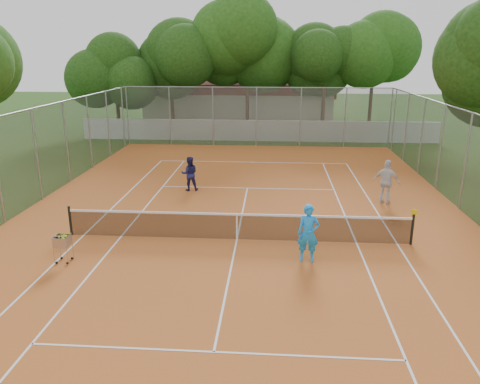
# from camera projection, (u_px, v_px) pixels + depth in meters

# --- Properties ---
(ground) EXTENTS (120.00, 120.00, 0.00)m
(ground) POSITION_uv_depth(u_px,v_px,m) (237.00, 240.00, 16.32)
(ground) COLOR #1C3A10
(ground) RESTS_ON ground
(court_pad) EXTENTS (18.00, 34.00, 0.02)m
(court_pad) POSITION_uv_depth(u_px,v_px,m) (237.00, 240.00, 16.32)
(court_pad) COLOR #B95D23
(court_pad) RESTS_ON ground
(court_lines) EXTENTS (10.98, 23.78, 0.01)m
(court_lines) POSITION_uv_depth(u_px,v_px,m) (237.00, 239.00, 16.31)
(court_lines) COLOR white
(court_lines) RESTS_ON court_pad
(tennis_net) EXTENTS (11.88, 0.10, 0.98)m
(tennis_net) POSITION_uv_depth(u_px,v_px,m) (237.00, 226.00, 16.17)
(tennis_net) COLOR black
(tennis_net) RESTS_ON court_pad
(perimeter_fence) EXTENTS (18.00, 34.00, 4.00)m
(perimeter_fence) POSITION_uv_depth(u_px,v_px,m) (237.00, 185.00, 15.74)
(perimeter_fence) COLOR slate
(perimeter_fence) RESTS_ON ground
(boundary_wall) EXTENTS (26.00, 0.30, 1.50)m
(boundary_wall) POSITION_uv_depth(u_px,v_px,m) (257.00, 131.00, 34.25)
(boundary_wall) COLOR silver
(boundary_wall) RESTS_ON ground
(clubhouse) EXTENTS (16.40, 9.00, 4.40)m
(clubhouse) POSITION_uv_depth(u_px,v_px,m) (240.00, 97.00, 43.52)
(clubhouse) COLOR beige
(clubhouse) RESTS_ON ground
(tropical_trees) EXTENTS (29.00, 19.00, 10.00)m
(tropical_trees) POSITION_uv_depth(u_px,v_px,m) (259.00, 69.00, 35.88)
(tropical_trees) COLOR #14360D
(tropical_trees) RESTS_ON ground
(player_near) EXTENTS (0.71, 0.51, 1.84)m
(player_near) POSITION_uv_depth(u_px,v_px,m) (308.00, 233.00, 14.40)
(player_near) COLOR #1C91EE
(player_near) RESTS_ON court_pad
(player_far_left) EXTENTS (0.90, 0.76, 1.61)m
(player_far_left) POSITION_uv_depth(u_px,v_px,m) (190.00, 174.00, 21.87)
(player_far_left) COLOR navy
(player_far_left) RESTS_ON court_pad
(player_far_right) EXTENTS (1.21, 0.89, 1.90)m
(player_far_right) POSITION_uv_depth(u_px,v_px,m) (387.00, 182.00, 19.94)
(player_far_right) COLOR silver
(player_far_right) RESTS_ON court_pad
(ball_hopper) EXTENTS (0.53, 0.53, 0.95)m
(ball_hopper) POSITION_uv_depth(u_px,v_px,m) (63.00, 248.00, 14.43)
(ball_hopper) COLOR #ABABB2
(ball_hopper) RESTS_ON court_pad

